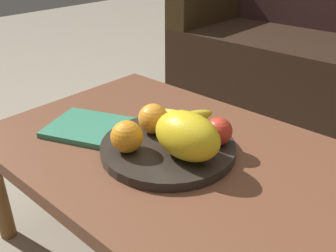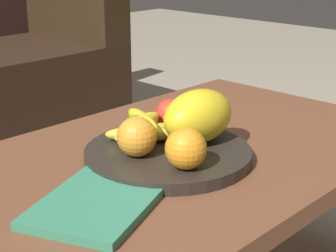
{
  "view_description": "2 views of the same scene",
  "coord_description": "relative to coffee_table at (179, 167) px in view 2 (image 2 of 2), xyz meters",
  "views": [
    {
      "loc": [
        0.49,
        -0.63,
        0.89
      ],
      "look_at": [
        -0.06,
        -0.02,
        0.46
      ],
      "focal_mm": 39.41,
      "sensor_mm": 36.0,
      "label": 1
    },
    {
      "loc": [
        -0.83,
        -0.76,
        0.83
      ],
      "look_at": [
        -0.06,
        -0.02,
        0.46
      ],
      "focal_mm": 58.96,
      "sensor_mm": 36.0,
      "label": 2
    }
  ],
  "objects": [
    {
      "name": "banana_bunch",
      "position": [
        -0.06,
        0.05,
        0.09
      ],
      "size": [
        0.18,
        0.15,
        0.06
      ],
      "color": "yellow",
      "rests_on": "fruit_bowl"
    },
    {
      "name": "fruit_bowl",
      "position": [
        -0.06,
        -0.02,
        0.05
      ],
      "size": [
        0.35,
        0.35,
        0.03
      ],
      "primitive_type": "cylinder",
      "color": "#2B251F",
      "rests_on": "coffee_table"
    },
    {
      "name": "orange_left",
      "position": [
        -0.11,
        -0.11,
        0.11
      ],
      "size": [
        0.08,
        0.08,
        0.08
      ],
      "primitive_type": "sphere",
      "color": "orange",
      "rests_on": "fruit_bowl"
    },
    {
      "name": "coffee_table",
      "position": [
        0.0,
        0.0,
        0.0
      ],
      "size": [
        1.12,
        0.68,
        0.39
      ],
      "color": "brown",
      "rests_on": "ground_plane"
    },
    {
      "name": "apple_front",
      "position": [
        -0.07,
        0.06,
        0.1
      ],
      "size": [
        0.06,
        0.06,
        0.06
      ],
      "primitive_type": "sphere",
      "color": "#6EA226",
      "rests_on": "fruit_bowl"
    },
    {
      "name": "melon_large_front",
      "position": [
        0.02,
        -0.04,
        0.12
      ],
      "size": [
        0.18,
        0.12,
        0.11
      ],
      "primitive_type": "ellipsoid",
      "rotation": [
        0.0,
        0.0,
        -0.01
      ],
      "color": "yellow",
      "rests_on": "fruit_bowl"
    },
    {
      "name": "magazine",
      "position": [
        -0.29,
        -0.08,
        0.05
      ],
      "size": [
        0.3,
        0.26,
        0.02
      ],
      "primitive_type": "cube",
      "rotation": [
        0.0,
        0.0,
        0.39
      ],
      "color": "#388665",
      "rests_on": "coffee_table"
    },
    {
      "name": "orange_front",
      "position": [
        -0.13,
        -0.0,
        0.11
      ],
      "size": [
        0.08,
        0.08,
        0.08
      ],
      "primitive_type": "sphere",
      "color": "orange",
      "rests_on": "fruit_bowl"
    },
    {
      "name": "apple_left",
      "position": [
        0.04,
        0.07,
        0.1
      ],
      "size": [
        0.07,
        0.07,
        0.07
      ],
      "primitive_type": "sphere",
      "color": "red",
      "rests_on": "fruit_bowl"
    }
  ]
}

